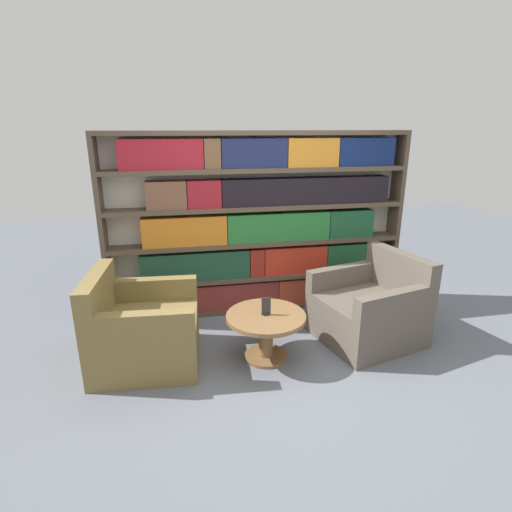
{
  "coord_description": "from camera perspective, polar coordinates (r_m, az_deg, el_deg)",
  "views": [
    {
      "loc": [
        -0.89,
        -3.04,
        2.12
      ],
      "look_at": [
        -0.15,
        0.73,
        0.87
      ],
      "focal_mm": 28.0,
      "sensor_mm": 36.0,
      "label": 1
    }
  ],
  "objects": [
    {
      "name": "coffee_table",
      "position": [
        3.81,
        1.42,
        -10.12
      ],
      "size": [
        0.75,
        0.75,
        0.45
      ],
      "color": "brown",
      "rests_on": "ground_plane"
    },
    {
      "name": "ground_plane",
      "position": [
        3.81,
        4.47,
        -15.89
      ],
      "size": [
        14.0,
        14.0,
        0.0
      ],
      "primitive_type": "plane",
      "color": "slate"
    },
    {
      "name": "table_sign",
      "position": [
        3.72,
        1.45,
        -7.35
      ],
      "size": [
        0.09,
        0.06,
        0.17
      ],
      "color": "black",
      "rests_on": "coffee_table"
    },
    {
      "name": "armchair_right",
      "position": [
        4.33,
        15.93,
        -7.49
      ],
      "size": [
        1.13,
        1.1,
        0.89
      ],
      "rotation": [
        0.0,
        0.0,
        -1.32
      ],
      "color": "brown",
      "rests_on": "ground_plane"
    },
    {
      "name": "bookshelf",
      "position": [
        4.63,
        0.65,
        4.41
      ],
      "size": [
        3.45,
        0.3,
        2.08
      ],
      "color": "silver",
      "rests_on": "ground_plane"
    },
    {
      "name": "armchair_left",
      "position": [
        3.91,
        -15.94,
        -10.33
      ],
      "size": [
        1.0,
        0.96,
        0.89
      ],
      "rotation": [
        0.0,
        0.0,
        1.5
      ],
      "color": "olive",
      "rests_on": "ground_plane"
    }
  ]
}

